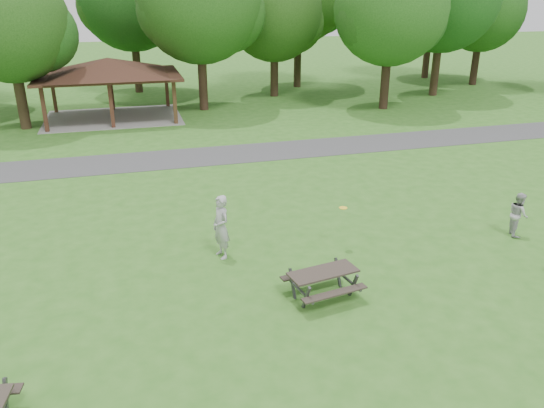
{
  "coord_description": "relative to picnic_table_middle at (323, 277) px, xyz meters",
  "views": [
    {
      "loc": [
        -3.2,
        -11.11,
        7.67
      ],
      "look_at": [
        1.0,
        4.0,
        1.3
      ],
      "focal_mm": 35.0,
      "sensor_mm": 36.0,
      "label": 1
    }
  ],
  "objects": [
    {
      "name": "asphalt_path",
      "position": [
        -1.38,
        13.67,
        -0.58
      ],
      "size": [
        120.0,
        3.2,
        0.02
      ],
      "primitive_type": "cube",
      "color": "#3F3F41",
      "rests_on": "ground"
    },
    {
      "name": "pavilion",
      "position": [
        -5.38,
        23.67,
        2.47
      ],
      "size": [
        8.6,
        7.01,
        3.76
      ],
      "color": "#381E14",
      "rests_on": "ground"
    },
    {
      "name": "frisbee_catcher",
      "position": [
        7.62,
        1.92,
        0.16
      ],
      "size": [
        0.78,
        0.88,
        1.5
      ],
      "primitive_type": "imported",
      "rotation": [
        0.0,
        0.0,
        1.22
      ],
      "color": "#AEAEB1",
      "rests_on": "ground"
    },
    {
      "name": "frisbee_thrower",
      "position": [
        -2.17,
        3.01,
        0.41
      ],
      "size": [
        0.68,
        0.84,
        2.0
      ],
      "primitive_type": "imported",
      "rotation": [
        0.0,
        0.0,
        -1.26
      ],
      "color": "#A9AAAC",
      "rests_on": "ground"
    },
    {
      "name": "tree_row_i",
      "position": [
        24.7,
        28.69,
        5.32
      ],
      "size": [
        7.14,
        6.8,
        9.52
      ],
      "color": "black",
      "rests_on": "ground"
    },
    {
      "name": "tree_row_f",
      "position": [
        6.7,
        28.19,
        5.25
      ],
      "size": [
        7.35,
        7.0,
        9.55
      ],
      "color": "#2F1F15",
      "rests_on": "ground"
    },
    {
      "name": "tree_row_e",
      "position": [
        0.72,
        24.69,
        6.19
      ],
      "size": [
        8.4,
        8.0,
        11.02
      ],
      "color": "#331F16",
      "rests_on": "ground"
    },
    {
      "name": "tree_deep_b",
      "position": [
        -3.28,
        32.69,
        6.3
      ],
      "size": [
        8.4,
        8.0,
        11.13
      ],
      "color": "black",
      "rests_on": "ground"
    },
    {
      "name": "picnic_table_middle",
      "position": [
        0.0,
        0.0,
        0.0
      ],
      "size": [
        2.07,
        1.77,
        0.8
      ],
      "color": "#2F2722",
      "rests_on": "ground"
    },
    {
      "name": "frisbee_in_flight",
      "position": [
        1.61,
        2.58,
        0.79
      ],
      "size": [
        0.33,
        0.33,
        0.02
      ],
      "color": "yellow",
      "rests_on": "ground"
    },
    {
      "name": "tree_row_g",
      "position": [
        12.71,
        21.69,
        5.74
      ],
      "size": [
        7.77,
        7.4,
        10.25
      ],
      "color": "black",
      "rests_on": "ground"
    },
    {
      "name": "tree_row_d",
      "position": [
        -10.3,
        22.19,
        5.18
      ],
      "size": [
        6.93,
        6.6,
        9.27
      ],
      "color": "black",
      "rests_on": "ground"
    },
    {
      "name": "ground",
      "position": [
        -1.38,
        -0.33,
        -0.59
      ],
      "size": [
        160.0,
        160.0,
        0.0
      ],
      "primitive_type": "plane",
      "color": "#30691E",
      "rests_on": "ground"
    }
  ]
}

